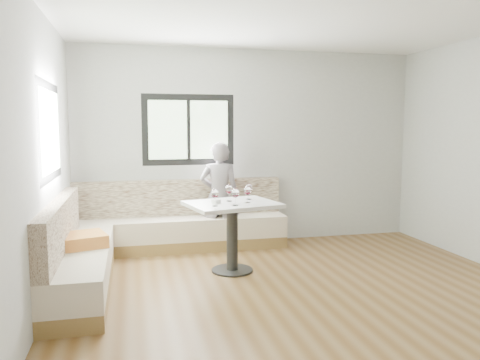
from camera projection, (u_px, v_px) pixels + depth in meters
name	position (u px, v px, depth m)	size (l,w,h in m)	color
room	(305.00, 157.00, 4.47)	(5.01, 5.01, 2.81)	brown
banquette	(142.00, 238.00, 5.75)	(2.90, 2.80, 0.95)	olive
table	(232.00, 220.00, 5.46)	(1.15, 0.98, 0.82)	black
person	(219.00, 196.00, 6.48)	(0.54, 0.36, 1.49)	slate
olive_ramekin	(216.00, 201.00, 5.39)	(0.11, 0.11, 0.05)	white
wine_glass_a	(215.00, 194.00, 5.17)	(0.09, 0.09, 0.19)	white
wine_glass_b	(235.00, 194.00, 5.20)	(0.09, 0.09, 0.19)	white
wine_glass_c	(248.00, 191.00, 5.39)	(0.09, 0.09, 0.19)	white
wine_glass_d	(229.00, 190.00, 5.50)	(0.09, 0.09, 0.19)	white
wine_glass_e	(249.00, 188.00, 5.64)	(0.09, 0.09, 0.19)	white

